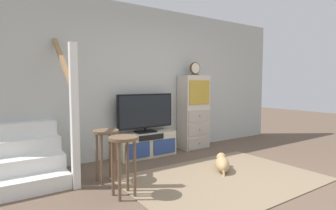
# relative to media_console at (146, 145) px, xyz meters

# --- Properties ---
(ground_plane) EXTENTS (20.00, 20.00, 0.00)m
(ground_plane) POSITION_rel_media_console_xyz_m (0.30, -2.19, -0.22)
(ground_plane) COLOR brown
(back_wall) EXTENTS (6.40, 0.12, 2.70)m
(back_wall) POSITION_rel_media_console_xyz_m (0.30, 0.27, 1.13)
(back_wall) COLOR #B2B7B2
(back_wall) RESTS_ON ground_plane
(area_rug) EXTENTS (2.60, 1.80, 0.01)m
(area_rug) POSITION_rel_media_console_xyz_m (0.30, -1.59, -0.21)
(area_rug) COLOR #847056
(area_rug) RESTS_ON ground_plane
(media_console) EXTENTS (1.07, 0.38, 0.43)m
(media_console) POSITION_rel_media_console_xyz_m (0.00, 0.00, 0.00)
(media_console) COLOR beige
(media_console) RESTS_ON ground_plane
(television) EXTENTS (1.08, 0.22, 0.69)m
(television) POSITION_rel_media_console_xyz_m (0.00, 0.02, 0.58)
(television) COLOR black
(television) RESTS_ON media_console
(side_cabinet) EXTENTS (0.58, 0.38, 1.47)m
(side_cabinet) POSITION_rel_media_console_xyz_m (1.10, 0.01, 0.51)
(side_cabinet) COLOR beige
(side_cabinet) RESTS_ON ground_plane
(desk_clock) EXTENTS (0.24, 0.08, 0.26)m
(desk_clock) POSITION_rel_media_console_xyz_m (1.11, -0.00, 1.38)
(desk_clock) COLOR #4C3823
(desk_clock) RESTS_ON side_cabinet
(staircase) EXTENTS (1.00, 1.36, 2.20)m
(staircase) POSITION_rel_media_console_xyz_m (-1.94, 0.01, 0.15)
(staircase) COLOR white
(staircase) RESTS_ON ground_plane
(bar_stool_near) EXTENTS (0.34, 0.34, 0.70)m
(bar_stool_near) POSITION_rel_media_console_xyz_m (-1.06, -1.35, 0.30)
(bar_stool_near) COLOR brown
(bar_stool_near) RESTS_ON ground_plane
(bar_stool_far) EXTENTS (0.34, 0.34, 0.69)m
(bar_stool_far) POSITION_rel_media_console_xyz_m (-1.05, -0.79, 0.30)
(bar_stool_far) COLOR brown
(bar_stool_far) RESTS_ON ground_plane
(dog) EXTENTS (0.44, 0.47, 0.23)m
(dog) POSITION_rel_media_console_xyz_m (0.54, -1.34, -0.10)
(dog) COLOR tan
(dog) RESTS_ON ground_plane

